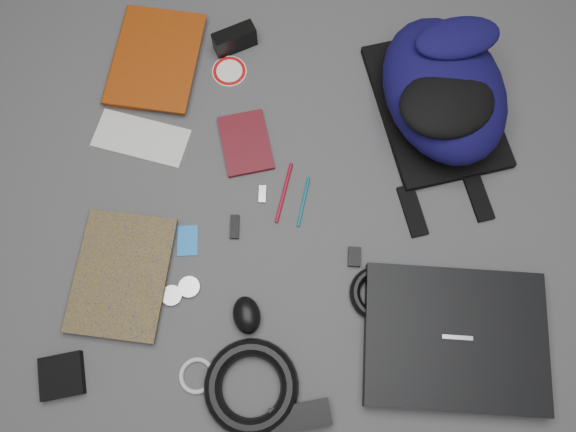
{
  "coord_description": "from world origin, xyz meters",
  "views": [
    {
      "loc": [
        -0.01,
        -0.39,
        1.28
      ],
      "look_at": [
        0.0,
        0.0,
        0.02
      ],
      "focal_mm": 35.0,
      "sensor_mm": 36.0,
      "label": 1
    }
  ],
  "objects_px": {
    "laptop": "(455,338)",
    "compact_camera": "(235,39)",
    "textbook_red": "(114,54)",
    "power_brick": "(300,416)",
    "mouse": "(247,315)",
    "dvd_case": "(246,143)",
    "backpack": "(444,90)",
    "pouch": "(62,376)",
    "comic_book": "(77,269)"
  },
  "relations": [
    {
      "from": "laptop",
      "to": "compact_camera",
      "type": "height_order",
      "value": "compact_camera"
    },
    {
      "from": "textbook_red",
      "to": "power_brick",
      "type": "xyz_separation_m",
      "value": [
        0.46,
        -0.89,
        -0.0
      ]
    },
    {
      "from": "compact_camera",
      "to": "mouse",
      "type": "relative_size",
      "value": 1.29
    },
    {
      "from": "dvd_case",
      "to": "mouse",
      "type": "height_order",
      "value": "mouse"
    },
    {
      "from": "mouse",
      "to": "textbook_red",
      "type": "bearing_deg",
      "value": 104.96
    },
    {
      "from": "laptop",
      "to": "backpack",
      "type": "bearing_deg",
      "value": 93.28
    },
    {
      "from": "compact_camera",
      "to": "pouch",
      "type": "relative_size",
      "value": 1.2
    },
    {
      "from": "laptop",
      "to": "dvd_case",
      "type": "xyz_separation_m",
      "value": [
        -0.46,
        0.49,
        -0.01
      ]
    },
    {
      "from": "comic_book",
      "to": "power_brick",
      "type": "xyz_separation_m",
      "value": [
        0.51,
        -0.33,
        0.0
      ]
    },
    {
      "from": "comic_book",
      "to": "mouse",
      "type": "bearing_deg",
      "value": -7.96
    },
    {
      "from": "laptop",
      "to": "comic_book",
      "type": "relative_size",
      "value": 1.37
    },
    {
      "from": "mouse",
      "to": "pouch",
      "type": "height_order",
      "value": "mouse"
    },
    {
      "from": "pouch",
      "to": "textbook_red",
      "type": "bearing_deg",
      "value": 85.93
    },
    {
      "from": "textbook_red",
      "to": "pouch",
      "type": "bearing_deg",
      "value": -84.69
    },
    {
      "from": "laptop",
      "to": "dvd_case",
      "type": "distance_m",
      "value": 0.67
    },
    {
      "from": "power_brick",
      "to": "dvd_case",
      "type": "bearing_deg",
      "value": 91.77
    },
    {
      "from": "backpack",
      "to": "laptop",
      "type": "relative_size",
      "value": 1.11
    },
    {
      "from": "dvd_case",
      "to": "laptop",
      "type": "bearing_deg",
      "value": -57.13
    },
    {
      "from": "mouse",
      "to": "laptop",
      "type": "bearing_deg",
      "value": -19.35
    },
    {
      "from": "mouse",
      "to": "compact_camera",
      "type": "bearing_deg",
      "value": 80.61
    },
    {
      "from": "comic_book",
      "to": "pouch",
      "type": "bearing_deg",
      "value": -84.25
    },
    {
      "from": "dvd_case",
      "to": "pouch",
      "type": "bearing_deg",
      "value": -136.84
    },
    {
      "from": "comic_book",
      "to": "compact_camera",
      "type": "height_order",
      "value": "compact_camera"
    },
    {
      "from": "backpack",
      "to": "dvd_case",
      "type": "relative_size",
      "value": 2.7
    },
    {
      "from": "textbook_red",
      "to": "compact_camera",
      "type": "bearing_deg",
      "value": 14.46
    },
    {
      "from": "laptop",
      "to": "pouch",
      "type": "height_order",
      "value": "laptop"
    },
    {
      "from": "laptop",
      "to": "textbook_red",
      "type": "distance_m",
      "value": 1.09
    },
    {
      "from": "backpack",
      "to": "mouse",
      "type": "xyz_separation_m",
      "value": [
        -0.47,
        -0.52,
        -0.07
      ]
    },
    {
      "from": "pouch",
      "to": "comic_book",
      "type": "bearing_deg",
      "value": 87.53
    },
    {
      "from": "textbook_red",
      "to": "comic_book",
      "type": "distance_m",
      "value": 0.57
    },
    {
      "from": "textbook_red",
      "to": "dvd_case",
      "type": "height_order",
      "value": "textbook_red"
    },
    {
      "from": "backpack",
      "to": "compact_camera",
      "type": "bearing_deg",
      "value": 147.13
    },
    {
      "from": "laptop",
      "to": "comic_book",
      "type": "height_order",
      "value": "laptop"
    },
    {
      "from": "backpack",
      "to": "mouse",
      "type": "bearing_deg",
      "value": -144.79
    },
    {
      "from": "compact_camera",
      "to": "pouch",
      "type": "bearing_deg",
      "value": -137.76
    },
    {
      "from": "dvd_case",
      "to": "mouse",
      "type": "distance_m",
      "value": 0.43
    },
    {
      "from": "backpack",
      "to": "pouch",
      "type": "distance_m",
      "value": 1.09
    },
    {
      "from": "textbook_red",
      "to": "dvd_case",
      "type": "distance_m",
      "value": 0.43
    },
    {
      "from": "comic_book",
      "to": "compact_camera",
      "type": "xyz_separation_m",
      "value": [
        0.36,
        0.59,
        0.02
      ]
    },
    {
      "from": "textbook_red",
      "to": "mouse",
      "type": "distance_m",
      "value": 0.76
    },
    {
      "from": "laptop",
      "to": "dvd_case",
      "type": "bearing_deg",
      "value": 138.54
    },
    {
      "from": "dvd_case",
      "to": "mouse",
      "type": "xyz_separation_m",
      "value": [
        0.0,
        -0.43,
        0.02
      ]
    },
    {
      "from": "backpack",
      "to": "dvd_case",
      "type": "height_order",
      "value": "backpack"
    },
    {
      "from": "backpack",
      "to": "dvd_case",
      "type": "xyz_separation_m",
      "value": [
        -0.48,
        -0.09,
        -0.09
      ]
    },
    {
      "from": "backpack",
      "to": "dvd_case",
      "type": "bearing_deg",
      "value": 178.48
    },
    {
      "from": "textbook_red",
      "to": "mouse",
      "type": "height_order",
      "value": "mouse"
    },
    {
      "from": "laptop",
      "to": "power_brick",
      "type": "height_order",
      "value": "laptop"
    },
    {
      "from": "backpack",
      "to": "power_brick",
      "type": "relative_size",
      "value": 3.4
    },
    {
      "from": "backpack",
      "to": "pouch",
      "type": "xyz_separation_m",
      "value": [
        -0.88,
        -0.64,
        -0.08
      ]
    },
    {
      "from": "dvd_case",
      "to": "mouse",
      "type": "relative_size",
      "value": 1.9
    }
  ]
}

